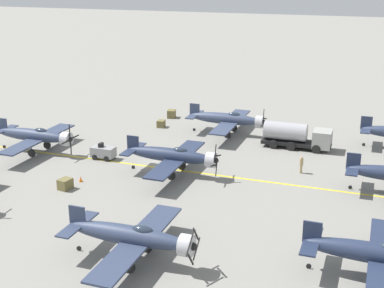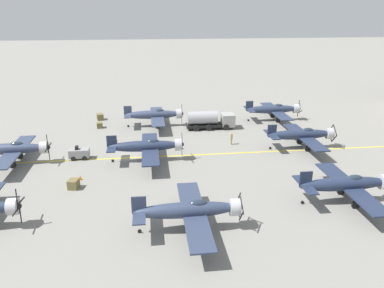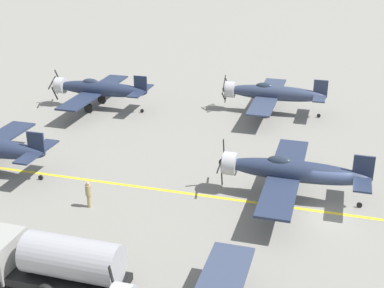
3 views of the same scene
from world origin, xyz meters
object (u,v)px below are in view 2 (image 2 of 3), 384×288
Objects in this scene: airplane_far_right at (347,184)px; traffic_cone at (80,178)px; airplane_mid_right at (190,210)px; airplane_far_center at (302,135)px; airplane_far_left at (274,109)px; airplane_near_center at (11,149)px; supply_crate_by_tanker at (100,125)px; airplane_mid_left at (155,115)px; supply_crate_mid_lane at (74,184)px; tow_tractor at (79,153)px; ground_crew_walking at (231,138)px; fuel_tanker at (210,120)px; supply_crate_outboard at (100,117)px; airplane_mid_center at (147,146)px.

airplane_far_right reaches higher than traffic_cone.
airplane_far_center is at bearing 130.43° from airplane_mid_right.
airplane_far_left is (-14.05, 0.54, 0.00)m from airplane_far_center.
traffic_cone is (6.03, 9.35, -1.74)m from airplane_near_center.
airplane_far_right is 40.38m from supply_crate_by_tanker.
airplane_near_center is 27.57m from airplane_mid_right.
airplane_near_center is at bearing -33.31° from supply_crate_by_tanker.
airplane_near_center is at bearing -50.31° from airplane_mid_left.
airplane_mid_right reaches higher than supply_crate_by_tanker.
airplane_mid_left is at bearing 156.46° from supply_crate_mid_lane.
airplane_far_left is 38.63m from supply_crate_mid_lane.
airplane_near_center is 8.33m from tow_tractor.
airplane_far_center and airplane_mid_right have the same top height.
supply_crate_by_tanker is at bearing -117.69° from ground_crew_walking.
airplane_near_center reaches higher than fuel_tanker.
airplane_mid_left is 21.09m from airplane_far_left.
airplane_near_center is at bearing -122.81° from traffic_cone.
airplane_mid_right is at bearing 17.93° from supply_crate_outboard.
airplane_mid_right is at bearing 34.29° from tow_tractor.
airplane_far_right is 44.33m from supply_crate_outboard.
airplane_mid_center is at bearing -39.50° from fuel_tanker.
airplane_mid_center is 17.28m from supply_crate_by_tanker.
airplane_mid_right is at bearing 6.55° from airplane_mid_left.
airplane_far_center is 24.33m from airplane_mid_left.
airplane_mid_center is 1.00× the size of airplane_mid_right.
airplane_mid_left reaches higher than ground_crew_walking.
airplane_mid_left is 1.50× the size of fuel_tanker.
airplane_mid_right is 38.06m from airplane_far_left.
fuel_tanker is 8.18m from ground_crew_walking.
airplane_mid_left is at bearing 155.21° from traffic_cone.
tow_tractor is 13.64m from supply_crate_by_tanker.
airplane_near_center is 30.11m from fuel_tanker.
airplane_far_center is at bearing 103.43° from traffic_cone.
tow_tractor is at bearing -62.13° from airplane_far_left.
supply_crate_by_tanker is (-32.24, -11.54, -1.55)m from airplane_mid_right.
airplane_mid_left is (-28.81, -18.83, 0.00)m from airplane_far_right.
airplane_far_left is at bearing 91.61° from supply_crate_by_tanker.
airplane_mid_right reaches higher than fuel_tanker.
airplane_far_center is at bearing -173.31° from airplane_far_right.
airplane_far_center reaches higher than traffic_cone.
airplane_mid_right is (3.30, -16.57, 0.00)m from airplane_far_right.
supply_crate_by_tanker is (-13.58, 1.18, -0.33)m from tow_tractor.
supply_crate_outboard reaches higher than supply_crate_by_tanker.
airplane_mid_center is 21.82× the size of traffic_cone.
airplane_far_center is 21.82× the size of traffic_cone.
traffic_cone is (-11.92, -11.58, -1.74)m from airplane_mid_right.
airplane_mid_center is (-13.63, -20.24, 0.00)m from airplane_far_right.
airplane_mid_left is 6.62× the size of ground_crew_walking.
supply_crate_by_tanker is (-15.31, -7.87, -1.55)m from airplane_mid_center.
tow_tractor is at bearing -35.36° from airplane_mid_left.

